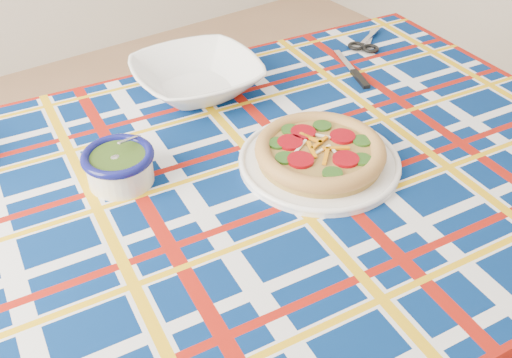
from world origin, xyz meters
TOP-DOWN VIEW (x-y plane):
  - floor at (0.00, 0.00)m, footprint 4.00×4.00m
  - dining_table at (-0.30, -0.42)m, footprint 1.84×1.29m
  - tablecloth at (-0.30, -0.42)m, footprint 1.88×1.33m
  - main_focaccia_plate at (-0.11, -0.47)m, footprint 0.38×0.38m
  - pesto_bowl at (-0.48, -0.28)m, footprint 0.16×0.16m
  - serving_bowl at (-0.16, -0.05)m, footprint 0.35×0.35m
  - table_knife at (0.25, -0.15)m, footprint 0.11×0.23m
  - kitchen_scissors at (0.42, -0.08)m, footprint 0.22×0.18m

SIDE VIEW (x-z plane):
  - floor at x=0.00m, z-range 0.00..0.00m
  - dining_table at x=-0.30m, z-range 0.33..1.13m
  - tablecloth at x=-0.30m, z-range 0.70..0.81m
  - table_knife at x=0.25m, z-range 0.81..0.82m
  - kitchen_scissors at x=0.42m, z-range 0.81..0.83m
  - main_focaccia_plate at x=-0.11m, z-range 0.81..0.88m
  - serving_bowl at x=-0.16m, z-range 0.81..0.89m
  - pesto_bowl at x=-0.48m, z-range 0.81..0.90m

